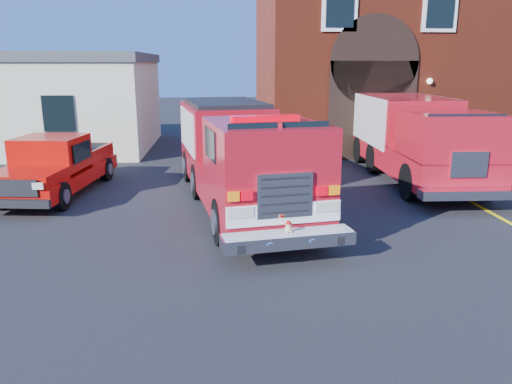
{
  "coord_description": "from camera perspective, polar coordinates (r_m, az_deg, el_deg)",
  "views": [
    {
      "loc": [
        -0.74,
        -11.17,
        3.87
      ],
      "look_at": [
        0.0,
        -1.2,
        1.3
      ],
      "focal_mm": 35.0,
      "sensor_mm": 36.0,
      "label": 1
    }
  ],
  "objects": [
    {
      "name": "ground",
      "position": [
        11.84,
        -0.43,
        -4.66
      ],
      "size": [
        100.0,
        100.0,
        0.0
      ],
      "primitive_type": "plane",
      "color": "black",
      "rests_on": "ground"
    },
    {
      "name": "parking_stripe_mid",
      "position": [
        17.25,
        20.71,
        0.51
      ],
      "size": [
        0.12,
        3.0,
        0.01
      ],
      "primitive_type": "cube",
      "color": "yellow",
      "rests_on": "ground"
    },
    {
      "name": "parking_stripe_near",
      "position": [
        14.68,
        25.53,
        -2.3
      ],
      "size": [
        0.12,
        3.0,
        0.01
      ],
      "primitive_type": "cube",
      "color": "yellow",
      "rests_on": "ground"
    },
    {
      "name": "side_building",
      "position": [
        25.6,
        -23.39,
        9.52
      ],
      "size": [
        10.2,
        8.2,
        4.35
      ],
      "color": "beige",
      "rests_on": "ground"
    },
    {
      "name": "parking_stripe_far",
      "position": [
        19.94,
        17.17,
        2.58
      ],
      "size": [
        0.12,
        3.0,
        0.01
      ],
      "primitive_type": "cube",
      "color": "yellow",
      "rests_on": "ground"
    },
    {
      "name": "fire_engine",
      "position": [
        13.83,
        -1.91,
        4.3
      ],
      "size": [
        3.99,
        9.34,
        2.79
      ],
      "color": "black",
      "rests_on": "ground"
    },
    {
      "name": "secondary_truck",
      "position": [
        18.02,
        17.69,
        6.15
      ],
      "size": [
        2.82,
        8.49,
        2.74
      ],
      "color": "black",
      "rests_on": "ground"
    },
    {
      "name": "pickup_truck",
      "position": [
        16.35,
        -21.82,
        2.74
      ],
      "size": [
        2.61,
        5.7,
        1.8
      ],
      "color": "black",
      "rests_on": "ground"
    },
    {
      "name": "fire_station",
      "position": [
        26.97,
        17.5,
        14.59
      ],
      "size": [
        15.2,
        10.2,
        8.45
      ],
      "color": "maroon",
      "rests_on": "ground"
    }
  ]
}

